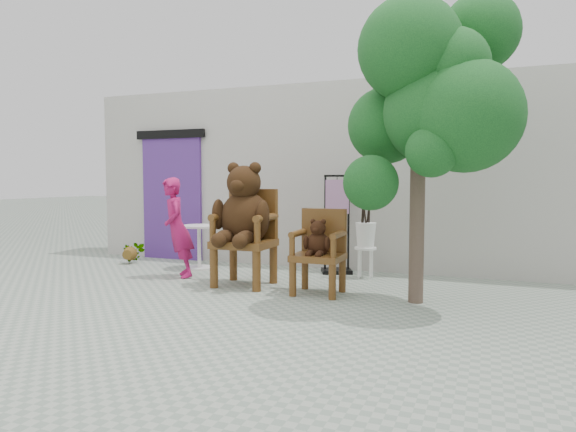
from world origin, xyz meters
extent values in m
plane|color=gray|center=(0.00, 0.00, 0.00)|extent=(60.00, 60.00, 0.00)
cube|color=#B3B0A8|center=(0.00, 3.10, 1.50)|extent=(9.00, 1.00, 3.00)
cube|color=#50297D|center=(-3.00, 2.58, 1.10)|extent=(1.20, 0.08, 2.20)
cube|color=black|center=(-3.00, 2.54, 2.25)|extent=(1.40, 0.06, 0.15)
cylinder|color=#492B0F|center=(-1.07, 0.65, 0.26)|extent=(0.11, 0.11, 0.53)
cylinder|color=#492B0F|center=(-1.07, 1.22, 0.26)|extent=(0.11, 0.11, 0.53)
cylinder|color=#492B0F|center=(-0.44, 0.65, 0.26)|extent=(0.11, 0.11, 0.53)
cylinder|color=#492B0F|center=(-0.44, 1.22, 0.26)|extent=(0.11, 0.11, 0.53)
cube|color=#492B0F|center=(-0.75, 0.93, 0.58)|extent=(0.75, 0.69, 0.10)
cube|color=#492B0F|center=(-0.75, 1.23, 0.97)|extent=(0.71, 0.10, 0.69)
cylinder|color=#492B0F|center=(-1.08, 1.23, 0.97)|extent=(0.10, 0.10, 0.69)
cylinder|color=#492B0F|center=(-1.08, 0.65, 0.78)|extent=(0.09, 0.09, 0.31)
cylinder|color=#492B0F|center=(-1.08, 0.93, 0.94)|extent=(0.10, 0.65, 0.10)
cylinder|color=#492B0F|center=(-0.43, 1.23, 0.97)|extent=(0.10, 0.10, 0.69)
cylinder|color=#492B0F|center=(-0.43, 0.65, 0.78)|extent=(0.09, 0.09, 0.31)
cylinder|color=#492B0F|center=(-0.43, 0.93, 0.94)|extent=(0.10, 0.65, 0.10)
ellipsoid|color=black|center=(-0.75, 0.97, 0.92)|extent=(0.70, 0.59, 0.73)
sphere|color=black|center=(-0.75, 0.94, 1.40)|extent=(0.46, 0.46, 0.46)
ellipsoid|color=black|center=(-0.75, 0.75, 1.37)|extent=(0.21, 0.17, 0.17)
sphere|color=black|center=(-0.91, 0.95, 1.60)|extent=(0.16, 0.16, 0.16)
sphere|color=black|center=(-0.59, 0.95, 1.60)|extent=(0.16, 0.16, 0.16)
ellipsoid|color=black|center=(-1.08, 0.82, 0.97)|extent=(0.16, 0.23, 0.42)
ellipsoid|color=black|center=(-0.90, 0.66, 0.68)|extent=(0.20, 0.41, 0.20)
sphere|color=black|center=(-0.90, 0.50, 0.66)|extent=(0.20, 0.20, 0.20)
ellipsoid|color=black|center=(-0.42, 0.82, 0.97)|extent=(0.16, 0.23, 0.42)
ellipsoid|color=black|center=(-0.60, 0.66, 0.68)|extent=(0.20, 0.41, 0.20)
sphere|color=black|center=(-0.60, 0.50, 0.66)|extent=(0.20, 0.20, 0.20)
cylinder|color=#492B0F|center=(0.09, 0.57, 0.21)|extent=(0.09, 0.09, 0.43)
cylinder|color=#492B0F|center=(0.09, 1.03, 0.21)|extent=(0.09, 0.09, 0.43)
cylinder|color=#492B0F|center=(0.60, 0.57, 0.21)|extent=(0.09, 0.09, 0.43)
cylinder|color=#492B0F|center=(0.60, 1.03, 0.21)|extent=(0.09, 0.09, 0.43)
cube|color=#492B0F|center=(0.35, 0.80, 0.47)|extent=(0.61, 0.56, 0.08)
cube|color=#492B0F|center=(0.35, 1.04, 0.79)|extent=(0.58, 0.08, 0.56)
cylinder|color=#492B0F|center=(0.08, 1.04, 0.79)|extent=(0.08, 0.08, 0.56)
cylinder|color=#492B0F|center=(0.08, 0.57, 0.64)|extent=(0.07, 0.07, 0.25)
cylinder|color=#492B0F|center=(0.08, 0.80, 0.76)|extent=(0.08, 0.53, 0.08)
cylinder|color=#492B0F|center=(0.61, 1.04, 0.79)|extent=(0.08, 0.08, 0.56)
cylinder|color=#492B0F|center=(0.61, 0.57, 0.64)|extent=(0.07, 0.07, 0.25)
cylinder|color=#492B0F|center=(0.61, 0.80, 0.76)|extent=(0.08, 0.53, 0.08)
ellipsoid|color=black|center=(0.35, 0.80, 0.63)|extent=(0.29, 0.25, 0.31)
sphere|color=black|center=(0.35, 0.79, 0.84)|extent=(0.19, 0.19, 0.19)
ellipsoid|color=black|center=(0.35, 0.71, 0.82)|extent=(0.09, 0.07, 0.07)
sphere|color=black|center=(0.28, 0.79, 0.92)|extent=(0.07, 0.07, 0.07)
sphere|color=black|center=(0.42, 0.79, 0.92)|extent=(0.07, 0.07, 0.07)
ellipsoid|color=black|center=(0.21, 0.74, 0.66)|extent=(0.07, 0.10, 0.18)
ellipsoid|color=black|center=(0.28, 0.67, 0.53)|extent=(0.09, 0.17, 0.09)
sphere|color=black|center=(0.28, 0.60, 0.52)|extent=(0.08, 0.08, 0.08)
ellipsoid|color=black|center=(0.49, 0.74, 0.66)|extent=(0.07, 0.10, 0.18)
ellipsoid|color=black|center=(0.41, 0.67, 0.53)|extent=(0.09, 0.17, 0.09)
sphere|color=black|center=(0.41, 0.60, 0.52)|extent=(0.08, 0.08, 0.08)
imported|color=#A31453|center=(-1.92, 1.09, 0.73)|extent=(0.62, 0.63, 1.47)
cylinder|color=white|center=(-2.02, 1.86, 0.69)|extent=(0.60, 0.60, 0.03)
cylinder|color=white|center=(-2.02, 1.86, 0.35)|extent=(0.06, 0.06, 0.68)
cylinder|color=white|center=(-2.02, 1.86, 0.01)|extent=(0.44, 0.44, 0.03)
cube|color=black|center=(0.00, 2.22, 0.75)|extent=(0.04, 0.04, 1.50)
cube|color=black|center=(0.33, 2.36, 0.75)|extent=(0.04, 0.04, 1.50)
cube|color=black|center=(0.17, 2.29, 1.50)|extent=(0.38, 0.19, 0.03)
cube|color=black|center=(0.17, 2.29, 0.03)|extent=(0.55, 0.50, 0.06)
cube|color=#B079AA|center=(0.17, 2.28, 1.18)|extent=(0.35, 0.18, 0.52)
cylinder|color=black|center=(0.17, 2.29, 1.47)|extent=(0.01, 0.01, 0.08)
cylinder|color=white|center=(0.67, 2.05, 0.44)|extent=(0.32, 0.32, 0.03)
cylinder|color=white|center=(0.76, 2.13, 0.22)|extent=(0.03, 0.03, 0.44)
cylinder|color=white|center=(0.59, 2.13, 0.22)|extent=(0.03, 0.03, 0.44)
cylinder|color=white|center=(0.59, 1.96, 0.22)|extent=(0.03, 0.03, 0.44)
cylinder|color=white|center=(0.76, 1.96, 0.22)|extent=(0.03, 0.03, 0.44)
cylinder|color=black|center=(0.64, 2.09, 1.05)|extent=(0.08, 0.07, 0.80)
cylinder|color=#A16A49|center=(0.62, 2.11, 1.38)|extent=(0.04, 0.04, 0.07)
cylinder|color=black|center=(0.72, 2.06, 1.05)|extent=(0.06, 0.16, 0.79)
cylinder|color=#A16A49|center=(0.77, 2.08, 1.38)|extent=(0.04, 0.05, 0.08)
cylinder|color=black|center=(0.62, 2.06, 1.05)|extent=(0.04, 0.11, 0.80)
cylinder|color=#A16A49|center=(0.59, 2.07, 1.38)|extent=(0.04, 0.04, 0.07)
cylinder|color=black|center=(0.71, 2.08, 1.05)|extent=(0.13, 0.15, 0.79)
cylinder|color=#A16A49|center=(0.76, 2.12, 1.38)|extent=(0.05, 0.05, 0.08)
cylinder|color=black|center=(0.65, 2.00, 1.05)|extent=(0.14, 0.08, 0.79)
cylinder|color=#A16A49|center=(0.63, 1.96, 1.38)|extent=(0.05, 0.04, 0.08)
cylinder|color=black|center=(0.65, 2.00, 1.05)|extent=(0.12, 0.06, 0.80)
cylinder|color=#A16A49|center=(0.64, 1.97, 1.38)|extent=(0.04, 0.04, 0.08)
cylinder|color=#423227|center=(1.56, 0.80, 1.52)|extent=(0.17, 0.17, 3.04)
sphere|color=#0F3817|center=(1.79, 0.56, 2.18)|extent=(1.19, 1.19, 1.19)
sphere|color=#0F3817|center=(1.94, 0.43, 2.64)|extent=(0.79, 0.79, 0.79)
sphere|color=#0F3817|center=(1.16, 0.91, 2.09)|extent=(0.92, 0.92, 0.92)
sphere|color=#0F3817|center=(1.50, 0.42, 2.85)|extent=(1.13, 1.13, 1.13)
sphere|color=#0F3817|center=(1.79, 0.85, 2.79)|extent=(0.77, 0.77, 0.77)
sphere|color=#0F3817|center=(2.08, 0.42, 2.11)|extent=(1.19, 1.19, 1.19)
sphere|color=#0F3817|center=(2.19, 1.05, 3.12)|extent=(0.89, 0.89, 0.89)
sphere|color=#0F3817|center=(1.12, 0.26, 1.41)|extent=(0.61, 0.61, 0.61)
sphere|color=#0F3817|center=(1.77, 0.15, 1.74)|extent=(0.54, 0.54, 0.54)
imported|color=#0F3817|center=(-3.40, 1.93, 0.21)|extent=(0.46, 0.43, 0.41)
camera|label=1|loc=(2.31, -5.30, 1.45)|focal=32.00mm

